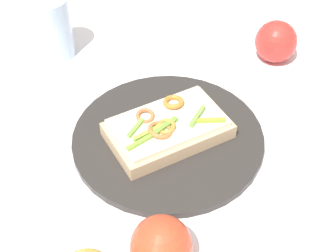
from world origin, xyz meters
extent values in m
plane|color=white|center=(0.00, 0.00, 0.00)|extent=(2.00, 2.00, 0.00)
cylinder|color=#2B2826|center=(0.00, 0.00, 0.01)|extent=(0.28, 0.28, 0.01)
cube|color=tan|center=(0.00, 0.00, 0.02)|extent=(0.20, 0.19, 0.02)
cube|color=beige|center=(0.00, 0.00, 0.04)|extent=(0.18, 0.17, 0.01)
torus|color=#C2742E|center=(0.00, -0.04, 0.05)|extent=(0.04, 0.04, 0.01)
torus|color=#C38235|center=(0.00, 0.01, 0.04)|extent=(0.04, 0.04, 0.01)
torus|color=#B86F3A|center=(0.01, 0.02, 0.04)|extent=(0.05, 0.05, 0.02)
torus|color=#C1663D|center=(0.03, 0.00, 0.04)|extent=(0.04, 0.04, 0.01)
cube|color=#6BA639|center=(0.00, 0.01, 0.04)|extent=(0.03, 0.04, 0.01)
cube|color=#7BA93B|center=(0.02, 0.05, 0.04)|extent=(0.04, 0.05, 0.01)
cube|color=#75A046|center=(-0.04, -0.01, 0.05)|extent=(0.02, 0.04, 0.01)
cube|color=#8DB632|center=(-0.06, -0.01, 0.04)|extent=(0.05, 0.02, 0.01)
cube|color=#8BB43B|center=(0.02, 0.03, 0.04)|extent=(0.04, 0.04, 0.01)
cube|color=#74B040|center=(0.04, 0.03, 0.04)|extent=(0.02, 0.04, 0.01)
sphere|color=#CF4226|center=(-0.04, 0.20, 0.04)|extent=(0.09, 0.09, 0.07)
sphere|color=red|center=(-0.14, -0.24, 0.04)|extent=(0.10, 0.10, 0.07)
cylinder|color=silver|center=(0.24, -0.17, 0.06)|extent=(0.07, 0.07, 0.11)
cube|color=silver|center=(-0.20, 0.14, 0.00)|extent=(0.07, 0.05, 0.00)
camera|label=1|loc=(-0.11, 0.52, 0.55)|focal=54.78mm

